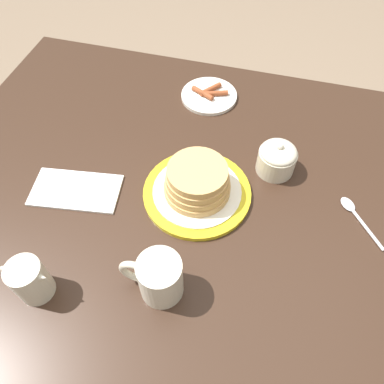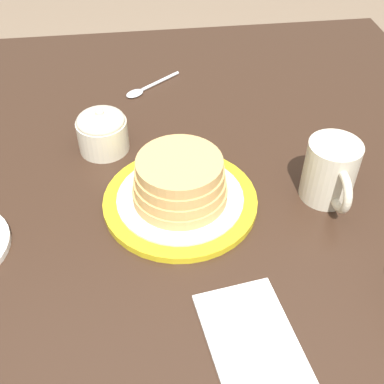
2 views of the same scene
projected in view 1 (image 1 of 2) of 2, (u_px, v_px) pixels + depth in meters
ground_plane at (190, 315)px, 1.41m from camera, size 8.00×8.00×0.00m
dining_table at (189, 233)px, 0.91m from camera, size 1.28×1.06×0.72m
pancake_plate at (197, 185)px, 0.82m from camera, size 0.24×0.24×0.09m
side_plate_bacon at (209, 95)px, 1.04m from camera, size 0.16×0.16×0.02m
coffee_mug at (156, 277)px, 0.68m from camera, size 0.12×0.08×0.10m
creamer_pitcher at (30, 280)px, 0.68m from camera, size 0.11×0.07×0.10m
sugar_bowl at (277, 158)px, 0.86m from camera, size 0.09×0.09×0.09m
napkin at (76, 190)px, 0.86m from camera, size 0.21×0.14×0.01m
spoon at (355, 213)px, 0.82m from camera, size 0.10×0.12×0.01m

